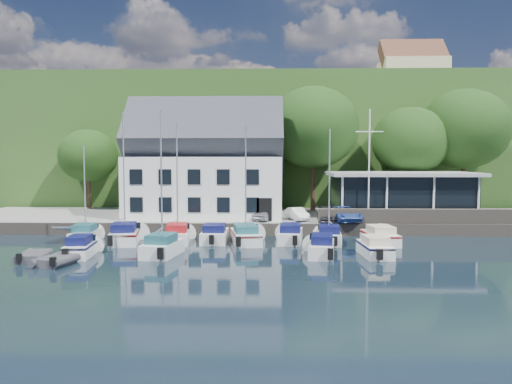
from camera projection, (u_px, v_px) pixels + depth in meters
ground at (287, 264)px, 30.25m from camera, size 180.00×180.00×0.00m
quay at (280, 220)px, 47.67m from camera, size 60.00×13.00×1.00m
quay_face at (282, 230)px, 41.19m from camera, size 60.00×0.30×1.00m
hillside at (275, 149)px, 91.52m from camera, size 160.00×75.00×16.00m
field_patch at (315, 108)px, 98.74m from camera, size 50.00×30.00×0.30m
farmhouse at (412, 72)px, 80.16m from camera, size 10.40×7.00×8.20m
harbor_building at (206, 169)px, 46.50m from camera, size 14.40×8.20×8.70m
club_pavilion at (401, 195)px, 45.72m from camera, size 13.20×7.20×4.10m
seawall at (427, 216)px, 41.21m from camera, size 18.00×0.50×1.20m
gangway at (75, 239)px, 39.63m from camera, size 1.20×6.00×1.40m
car_silver at (263, 213)px, 43.32m from camera, size 2.09×3.69×1.19m
car_white at (297, 214)px, 43.46m from camera, size 2.10×3.51×1.09m
car_dgrey at (327, 214)px, 42.78m from camera, size 1.74×4.07×1.17m
car_blue at (344, 213)px, 42.47m from camera, size 2.36×4.35×1.41m
flagpole at (369, 166)px, 42.05m from camera, size 2.28×0.20×9.52m
tree_0 at (88, 169)px, 52.87m from camera, size 6.17×6.17×8.43m
tree_1 at (179, 159)px, 52.55m from camera, size 7.71×7.71×10.54m
tree_2 at (247, 162)px, 51.49m from camera, size 7.25×7.25×9.90m
tree_3 at (313, 149)px, 50.92m from camera, size 9.28×9.28×12.68m
tree_4 at (410, 159)px, 51.15m from camera, size 7.76×7.76×10.61m
tree_5 at (464, 150)px, 51.75m from camera, size 9.17×9.17×12.53m
boat_r1_0 at (85, 188)px, 38.21m from camera, size 2.21×5.38×8.27m
boat_r1_1 at (124, 181)px, 37.28m from camera, size 3.18×6.32×9.46m
boat_r1_2 at (177, 184)px, 37.57m from camera, size 2.50×6.11×8.91m
boat_r1_3 at (215, 233)px, 38.05m from camera, size 2.08×5.40×1.40m
boat_r1_4 at (246, 185)px, 37.36m from camera, size 3.16×6.83×8.75m
boat_r1_5 at (290, 233)px, 38.04m from camera, size 2.50×6.36×1.42m
boat_r1_6 at (329, 187)px, 37.17m from camera, size 2.40×5.44×8.54m
boat_r1_7 at (380, 235)px, 37.10m from camera, size 2.74×5.78×1.42m
boat_r2_0 at (81, 246)px, 32.63m from camera, size 2.20×5.48×1.40m
boat_r2_1 at (161, 187)px, 32.46m from camera, size 2.84×5.64×9.10m
boat_r2_3 at (322, 245)px, 32.75m from camera, size 2.52×5.85×1.44m
boat_r2_4 at (375, 246)px, 32.64m from camera, size 2.11×5.41×1.36m
dinghy_0 at (34, 255)px, 31.31m from camera, size 2.25×3.26×0.71m
dinghy_1 at (58, 258)px, 30.13m from camera, size 2.51×3.48×0.74m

